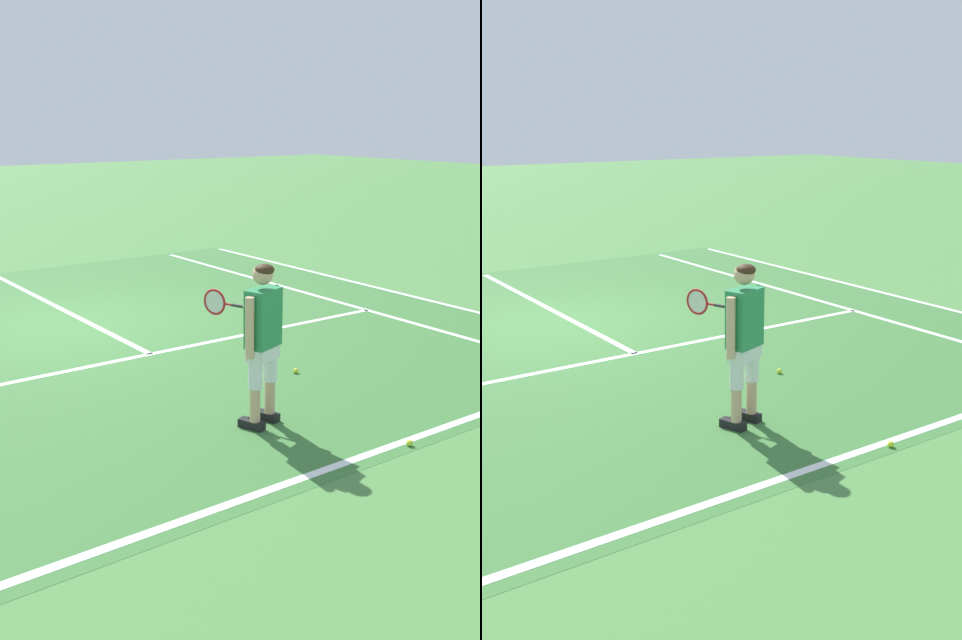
% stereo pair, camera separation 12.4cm
% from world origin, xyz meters
% --- Properties ---
extents(ground_plane, '(80.00, 80.00, 0.00)m').
position_xyz_m(ground_plane, '(0.00, 0.00, 0.00)').
color(ground_plane, '#477F3D').
extents(court_inner_surface, '(10.98, 10.76, 0.00)m').
position_xyz_m(court_inner_surface, '(0.00, -0.76, 0.00)').
color(court_inner_surface, '#387033').
rests_on(court_inner_surface, ground).
extents(line_baseline, '(10.98, 0.10, 0.01)m').
position_xyz_m(line_baseline, '(0.00, -5.95, 0.00)').
color(line_baseline, white).
rests_on(line_baseline, ground).
extents(line_service, '(8.23, 0.10, 0.01)m').
position_xyz_m(line_service, '(0.00, -1.98, 0.00)').
color(line_service, white).
rests_on(line_service, ground).
extents(line_centre_service, '(0.10, 6.40, 0.01)m').
position_xyz_m(line_centre_service, '(0.00, 1.22, 0.00)').
color(line_centre_service, white).
rests_on(line_centre_service, ground).
extents(line_singles_right, '(0.10, 10.36, 0.01)m').
position_xyz_m(line_singles_right, '(4.12, -0.76, 0.00)').
color(line_singles_right, white).
rests_on(line_singles_right, ground).
extents(line_doubles_right, '(0.10, 10.36, 0.01)m').
position_xyz_m(line_doubles_right, '(5.49, -0.76, 0.00)').
color(line_doubles_right, white).
rests_on(line_doubles_right, ground).
extents(tennis_player, '(0.58, 1.22, 1.71)m').
position_xyz_m(tennis_player, '(-0.23, -4.76, 0.99)').
color(tennis_player, black).
rests_on(tennis_player, ground).
extents(tennis_ball_near_feet, '(0.07, 0.07, 0.07)m').
position_xyz_m(tennis_ball_near_feet, '(1.10, -3.74, 0.03)').
color(tennis_ball_near_feet, '#CCE02D').
rests_on(tennis_ball_near_feet, ground).
extents(tennis_ball_by_baseline, '(0.07, 0.07, 0.07)m').
position_xyz_m(tennis_ball_by_baseline, '(0.62, -6.04, 0.03)').
color(tennis_ball_by_baseline, '#CCE02D').
rests_on(tennis_ball_by_baseline, ground).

